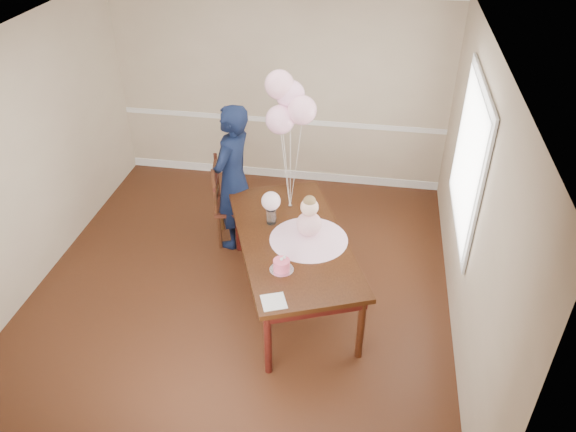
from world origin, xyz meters
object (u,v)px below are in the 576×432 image
Objects in this scene: birthday_cake at (282,265)px; dining_chair_seat at (235,206)px; dining_table_top at (292,240)px; woman at (233,178)px.

birthday_cake is 0.34× the size of dining_chair_seat.
dining_table_top is at bearing 87.76° from birthday_cake.
dining_chair_seat is at bearing 109.98° from dining_table_top.
birthday_cake is 1.72m from dining_chair_seat.
woman is at bearing 111.43° from dining_table_top.
birthday_cake is at bearing -113.96° from dining_table_top.
woman is (0.01, -0.06, 0.41)m from dining_chair_seat.
birthday_cake is at bearing -72.03° from dining_chair_seat.
birthday_cake is 1.63m from woman.
woman is at bearing -92.60° from dining_chair_seat.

